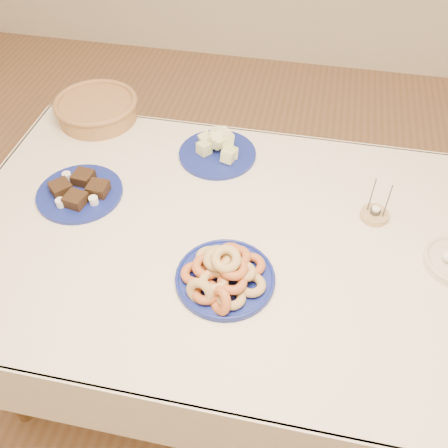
# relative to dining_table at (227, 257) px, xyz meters

# --- Properties ---
(ground) EXTENTS (5.00, 5.00, 0.00)m
(ground) POSITION_rel_dining_table_xyz_m (0.00, 0.00, -0.64)
(ground) COLOR brown
(ground) RESTS_ON ground
(dining_table) EXTENTS (1.71, 1.11, 0.75)m
(dining_table) POSITION_rel_dining_table_xyz_m (0.00, 0.00, 0.00)
(dining_table) COLOR brown
(dining_table) RESTS_ON ground
(donut_platter) EXTENTS (0.38, 0.38, 0.13)m
(donut_platter) POSITION_rel_dining_table_xyz_m (0.03, -0.18, 0.14)
(donut_platter) COLOR navy
(donut_platter) RESTS_ON dining_table
(melon_plate) EXTENTS (0.36, 0.36, 0.10)m
(melon_plate) POSITION_rel_dining_table_xyz_m (-0.11, 0.38, 0.13)
(melon_plate) COLOR navy
(melon_plate) RESTS_ON dining_table
(brownie_plate) EXTENTS (0.37, 0.37, 0.05)m
(brownie_plate) POSITION_rel_dining_table_xyz_m (-0.52, 0.08, 0.12)
(brownie_plate) COLOR navy
(brownie_plate) RESTS_ON dining_table
(wicker_basket) EXTENTS (0.39, 0.39, 0.09)m
(wicker_basket) POSITION_rel_dining_table_xyz_m (-0.62, 0.51, 0.15)
(wicker_basket) COLOR brown
(wicker_basket) RESTS_ON dining_table
(candle_holder) EXTENTS (0.12, 0.12, 0.15)m
(candle_holder) POSITION_rel_dining_table_xyz_m (0.44, 0.17, 0.12)
(candle_holder) COLOR tan
(candle_holder) RESTS_ON dining_table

